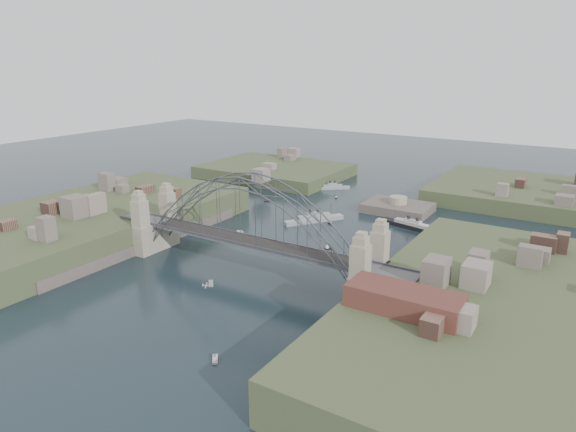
% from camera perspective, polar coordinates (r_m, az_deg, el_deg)
% --- Properties ---
extents(ground, '(500.00, 500.00, 0.00)m').
position_cam_1_polar(ground, '(127.21, -4.33, -6.33)').
color(ground, black).
rests_on(ground, ground).
extents(bridge, '(84.00, 13.80, 24.60)m').
position_cam_1_polar(bridge, '(122.87, -4.46, -1.04)').
color(bridge, '#505052').
rests_on(bridge, ground).
extents(shore_west, '(50.50, 90.00, 12.00)m').
position_cam_1_polar(shore_west, '(165.20, -20.61, -1.13)').
color(shore_west, '#3C4829').
rests_on(shore_west, ground).
extents(shore_east, '(50.50, 90.00, 12.00)m').
position_cam_1_polar(shore_east, '(106.11, 22.04, -11.42)').
color(shore_east, '#3C4829').
rests_on(shore_east, ground).
extents(headland_nw, '(60.00, 45.00, 9.00)m').
position_cam_1_polar(headland_nw, '(231.67, -1.43, 4.57)').
color(headland_nw, '#3C4829').
rests_on(headland_nw, ground).
extents(headland_ne, '(70.00, 55.00, 9.50)m').
position_cam_1_polar(headland_ne, '(210.53, 25.68, 1.68)').
color(headland_ne, '#3C4829').
rests_on(headland_ne, ground).
extents(fort_island, '(22.00, 16.00, 9.40)m').
position_cam_1_polar(fort_island, '(180.83, 12.06, 0.35)').
color(fort_island, '#4E453F').
rests_on(fort_island, ground).
extents(wharf_shed, '(20.00, 8.00, 4.00)m').
position_cam_1_polar(wharf_shed, '(92.93, 12.79, -9.12)').
color(wharf_shed, '#592D26').
rests_on(wharf_shed, shore_east).
extents(finger_pier, '(4.00, 22.00, 1.40)m').
position_cam_1_polar(finger_pier, '(87.85, 5.92, -17.42)').
color(finger_pier, '#505052').
rests_on(finger_pier, ground).
extents(naval_cruiser_near, '(13.62, 18.50, 6.13)m').
position_cam_1_polar(naval_cruiser_near, '(165.60, 2.91, -0.36)').
color(naval_cruiser_near, '#93999B').
rests_on(naval_cruiser_near, ground).
extents(naval_cruiser_far, '(12.17, 10.47, 4.77)m').
position_cam_1_polar(naval_cruiser_far, '(208.64, 4.95, 3.19)').
color(naval_cruiser_far, '#93999B').
rests_on(naval_cruiser_far, ground).
extents(ocean_liner, '(22.36, 8.36, 5.47)m').
position_cam_1_polar(ocean_liner, '(163.37, 13.66, -1.11)').
color(ocean_liner, black).
rests_on(ocean_liner, ground).
extents(aeroplane, '(1.75, 2.51, 0.41)m').
position_cam_1_polar(aeroplane, '(106.17, -9.17, -7.61)').
color(aeroplane, '#A7A9AF').
extents(small_boat_a, '(2.47, 1.95, 1.43)m').
position_cam_1_polar(small_boat_a, '(156.02, -5.41, -1.77)').
color(small_boat_a, beige).
rests_on(small_boat_a, ground).
extents(small_boat_b, '(1.89, 1.76, 2.38)m').
position_cam_1_polar(small_boat_b, '(142.42, 4.40, -3.32)').
color(small_boat_b, beige).
rests_on(small_boat_b, ground).
extents(small_boat_c, '(2.87, 3.06, 0.45)m').
position_cam_1_polar(small_boat_c, '(122.22, -8.56, -7.41)').
color(small_boat_c, beige).
rests_on(small_boat_c, ground).
extents(small_boat_d, '(2.27, 1.61, 2.38)m').
position_cam_1_polar(small_boat_d, '(150.67, 10.87, -2.45)').
color(small_boat_d, beige).
rests_on(small_boat_d, ground).
extents(small_boat_e, '(2.66, 3.27, 0.45)m').
position_cam_1_polar(small_boat_e, '(189.96, -2.21, 1.68)').
color(small_boat_e, beige).
rests_on(small_boat_e, ground).
extents(small_boat_f, '(1.71, 0.89, 1.43)m').
position_cam_1_polar(small_boat_f, '(164.04, 4.71, -0.80)').
color(small_boat_f, beige).
rests_on(small_boat_f, ground).
extents(small_boat_g, '(2.52, 2.82, 1.43)m').
position_cam_1_polar(small_boat_g, '(93.61, -8.10, -15.44)').
color(small_boat_g, beige).
rests_on(small_boat_g, ground).
extents(small_boat_h, '(1.42, 2.14, 1.43)m').
position_cam_1_polar(small_boat_h, '(195.14, 5.38, 2.07)').
color(small_boat_h, beige).
rests_on(small_boat_h, ground).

